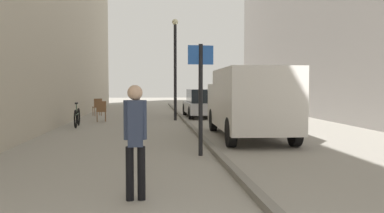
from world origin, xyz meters
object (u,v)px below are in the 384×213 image
pedestrian_mid_block (135,134)px  lamp_post (175,63)px  cafe_chair_near_window (98,106)px  cafe_chair_by_doorway (101,110)px  bicycle_leaning (77,117)px  parked_car (203,103)px  street_sign_post (201,90)px  pedestrian_main_foreground (137,100)px  delivery_van (249,101)px

pedestrian_mid_block → lamp_post: (1.34, 12.80, 1.77)m
pedestrian_mid_block → cafe_chair_near_window: pedestrian_mid_block is taller
cafe_chair_by_doorway → pedestrian_mid_block: bearing=-89.4°
bicycle_leaning → parked_car: bearing=34.1°
street_sign_post → bicycle_leaning: 8.05m
pedestrian_main_foreground → cafe_chair_near_window: (-2.22, 2.41, -0.40)m
pedestrian_main_foreground → parked_car: 3.60m
parked_car → street_sign_post: bearing=-98.5°
pedestrian_main_foreground → cafe_chair_by_doorway: size_ratio=1.74×
pedestrian_main_foreground → pedestrian_mid_block: size_ratio=0.99×
bicycle_leaning → cafe_chair_near_window: bicycle_leaning is taller
cafe_chair_near_window → pedestrian_mid_block: bearing=-103.5°
delivery_van → cafe_chair_near_window: bearing=123.5°
parked_car → street_sign_post: (-1.56, -11.31, 0.83)m
cafe_chair_near_window → parked_car: bearing=-36.0°
bicycle_leaning → cafe_chair_by_doorway: bicycle_leaning is taller
delivery_van → lamp_post: lamp_post is taller
bicycle_leaning → cafe_chair_by_doorway: (0.67, 2.19, 0.17)m
pedestrian_mid_block → bicycle_leaning: bearing=102.7°
lamp_post → delivery_van: bearing=-73.4°
bicycle_leaning → delivery_van: bearing=-37.3°
pedestrian_main_foreground → cafe_chair_by_doorway: (-1.57, -1.18, -0.40)m
street_sign_post → lamp_post: 9.44m
lamp_post → cafe_chair_near_window: size_ratio=5.06×
lamp_post → cafe_chair_near_window: lamp_post is taller
pedestrian_mid_block → lamp_post: bearing=81.8°
delivery_van → bicycle_leaning: bearing=148.8°
street_sign_post → lamp_post: (-0.02, 9.37, 1.18)m
lamp_post → parked_car: bearing=50.8°
parked_car → cafe_chair_by_doorway: bearing=-156.0°
cafe_chair_near_window → bicycle_leaning: bearing=-113.2°
pedestrian_main_foreground → pedestrian_mid_block: 13.64m
pedestrian_main_foreground → cafe_chair_by_doorway: 2.00m
delivery_van → pedestrian_main_foreground: bearing=119.2°
lamp_post → bicycle_leaning: bearing=-148.1°
parked_car → cafe_chair_by_doorway: 5.49m
bicycle_leaning → cafe_chair_near_window: size_ratio=1.88×
pedestrian_mid_block → bicycle_leaning: size_ratio=0.93×
cafe_chair_by_doorway → delivery_van: bearing=-57.6°
delivery_van → parked_car: (-0.33, 8.36, -0.46)m
cafe_chair_by_doorway → bicycle_leaning: bearing=-115.7°
delivery_van → parked_car: delivery_van is taller
pedestrian_mid_block → cafe_chair_by_doorway: size_ratio=1.75×
parked_car → cafe_chair_near_window: (-5.64, 1.30, -0.17)m
pedestrian_main_foreground → cafe_chair_near_window: pedestrian_main_foreground is taller
parked_car → lamp_post: (-1.58, -1.94, 2.01)m
pedestrian_main_foreground → street_sign_post: street_sign_post is taller
lamp_post → cafe_chair_near_window: 5.63m
street_sign_post → delivery_van: bearing=-128.5°
street_sign_post → bicycle_leaning: bearing=-64.9°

